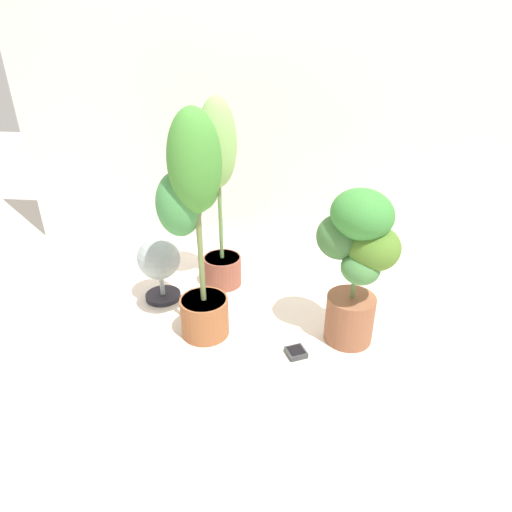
{
  "coord_description": "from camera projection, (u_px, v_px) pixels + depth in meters",
  "views": [
    {
      "loc": [
        0.09,
        -1.68,
        1.25
      ],
      "look_at": [
        -0.09,
        0.07,
        0.33
      ],
      "focal_mm": 30.66,
      "sensor_mm": 36.0,
      "label": 1
    }
  ],
  "objects": [
    {
      "name": "hygrometer_box",
      "position": [
        296.0,
        352.0,
        1.88
      ],
      "size": [
        0.11,
        0.11,
        0.03
      ],
      "rotation": [
        0.0,
        0.0,
        -2.71
      ],
      "color": "#303236",
      "rests_on": "ground"
    },
    {
      "name": "potted_plant_front_left",
      "position": [
        193.0,
        218.0,
        1.76
      ],
      "size": [
        0.35,
        0.29,
        1.01
      ],
      "color": "#985732",
      "rests_on": "ground"
    },
    {
      "name": "potted_plant_front_right",
      "position": [
        357.0,
        257.0,
        1.78
      ],
      "size": [
        0.4,
        0.35,
        0.7
      ],
      "color": "brown",
      "rests_on": "ground"
    },
    {
      "name": "ground_plane",
      "position": [
        273.0,
        326.0,
        2.06
      ],
      "size": [
        8.0,
        8.0,
        0.0
      ],
      "primitive_type": "plane",
      "color": "silver",
      "rests_on": "ground"
    },
    {
      "name": "mylar_back_wall",
      "position": [
        287.0,
        80.0,
        2.36
      ],
      "size": [
        3.2,
        0.01,
        2.0
      ],
      "primitive_type": "cube",
      "color": "silver",
      "rests_on": "ground"
    },
    {
      "name": "potted_plant_back_left",
      "position": [
        214.0,
        187.0,
        2.16
      ],
      "size": [
        0.32,
        0.25,
        0.98
      ],
      "color": "brown",
      "rests_on": "ground"
    },
    {
      "name": "floor_fan",
      "position": [
        159.0,
        261.0,
        2.18
      ],
      "size": [
        0.28,
        0.28,
        0.34
      ],
      "rotation": [
        0.0,
        0.0,
        -1.2
      ],
      "color": "#20202A",
      "rests_on": "ground"
    }
  ]
}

